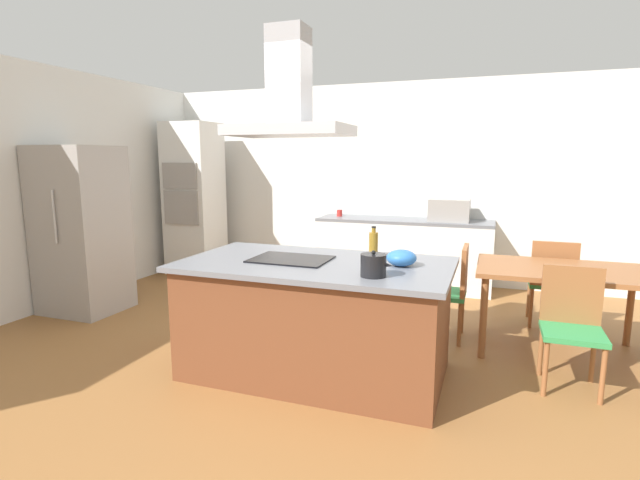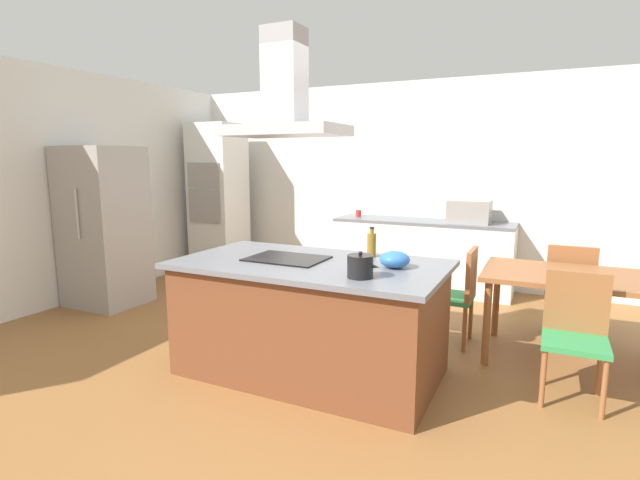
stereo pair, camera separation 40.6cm
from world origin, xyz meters
name	(u,v)px [view 1 (the left image)]	position (x,y,z in m)	size (l,w,h in m)	color
ground	(364,315)	(0.00, 1.50, 0.00)	(16.00, 16.00, 0.00)	#936033
wall_back	(397,183)	(0.00, 3.25, 1.35)	(7.20, 0.10, 2.70)	white
wall_left	(73,187)	(-3.45, 1.00, 1.35)	(0.10, 8.80, 2.70)	white
kitchen_island	(316,318)	(0.00, 0.00, 0.45)	(2.06, 1.15, 0.90)	brown
cooktop	(291,259)	(-0.21, 0.00, 0.91)	(0.60, 0.44, 0.01)	black
tea_kettle	(374,265)	(0.53, -0.30, 0.98)	(0.22, 0.17, 0.18)	black
olive_oil_bottle	(373,243)	(0.36, 0.38, 1.00)	(0.07, 0.07, 0.24)	olive
mixing_bowl	(401,258)	(0.65, 0.08, 0.96)	(0.22, 0.22, 0.12)	#2D6BB7
back_counter	(403,253)	(0.17, 2.88, 0.45)	(2.27, 0.62, 0.90)	white
countertop_microwave	(449,210)	(0.74, 2.88, 1.04)	(0.50, 0.38, 0.28)	#9E9993
coffee_mug_red	(340,213)	(-0.73, 2.90, 0.95)	(0.08, 0.08, 0.09)	red
wall_oven_stack	(194,199)	(-2.90, 2.65, 1.10)	(0.70, 0.66, 2.20)	white
refrigerator	(81,230)	(-2.98, 0.62, 0.91)	(0.80, 0.73, 1.82)	#9E9993
dining_table	(562,278)	(1.86, 1.12, 0.67)	(1.40, 0.90, 0.75)	#995B33
chair_facing_island	(572,319)	(1.86, 0.46, 0.51)	(0.42, 0.42, 0.89)	#33934C
chair_facing_back_wall	(552,278)	(1.86, 1.79, 0.51)	(0.42, 0.42, 0.89)	#33934C
chair_at_left_end	(452,286)	(0.94, 1.12, 0.51)	(0.42, 0.42, 0.89)	#33934C
range_hood	(289,101)	(-0.21, 0.00, 2.10)	(0.90, 0.55, 0.78)	#ADADB2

